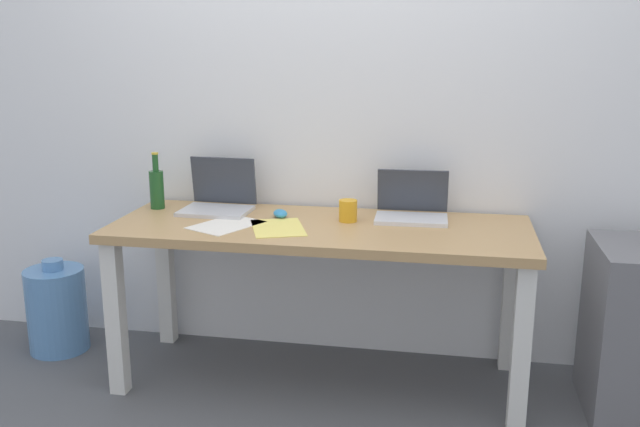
{
  "coord_description": "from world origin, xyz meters",
  "views": [
    {
      "loc": [
        0.53,
        -2.85,
        1.5
      ],
      "look_at": [
        0.0,
        0.0,
        0.78
      ],
      "focal_mm": 39.22,
      "sensor_mm": 36.0,
      "label": 1
    }
  ],
  "objects_px": {
    "desk": "(320,247)",
    "beer_bottle": "(157,188)",
    "laptop_right": "(412,209)",
    "computer_mouse": "(280,213)",
    "coffee_mug": "(348,211)",
    "water_cooler_jug": "(57,309)",
    "laptop_left": "(218,200)"
  },
  "relations": [
    {
      "from": "desk",
      "to": "beer_bottle",
      "type": "height_order",
      "value": "beer_bottle"
    },
    {
      "from": "laptop_right",
      "to": "beer_bottle",
      "type": "height_order",
      "value": "beer_bottle"
    },
    {
      "from": "beer_bottle",
      "to": "computer_mouse",
      "type": "height_order",
      "value": "beer_bottle"
    },
    {
      "from": "coffee_mug",
      "to": "water_cooler_jug",
      "type": "relative_size",
      "value": 0.2
    },
    {
      "from": "laptop_right",
      "to": "water_cooler_jug",
      "type": "xyz_separation_m",
      "value": [
        -1.71,
        -0.1,
        -0.56
      ]
    },
    {
      "from": "laptop_right",
      "to": "beer_bottle",
      "type": "xyz_separation_m",
      "value": [
        -1.19,
        -0.01,
        0.05
      ]
    },
    {
      "from": "coffee_mug",
      "to": "laptop_right",
      "type": "bearing_deg",
      "value": 18.18
    },
    {
      "from": "laptop_left",
      "to": "laptop_right",
      "type": "relative_size",
      "value": 1.0
    },
    {
      "from": "laptop_right",
      "to": "computer_mouse",
      "type": "relative_size",
      "value": 3.2
    },
    {
      "from": "desk",
      "to": "laptop_right",
      "type": "relative_size",
      "value": 5.61
    },
    {
      "from": "laptop_right",
      "to": "coffee_mug",
      "type": "xyz_separation_m",
      "value": [
        -0.27,
        -0.09,
        0.0
      ]
    },
    {
      "from": "laptop_right",
      "to": "laptop_left",
      "type": "bearing_deg",
      "value": -179.41
    },
    {
      "from": "beer_bottle",
      "to": "computer_mouse",
      "type": "distance_m",
      "value": 0.62
    },
    {
      "from": "beer_bottle",
      "to": "coffee_mug",
      "type": "xyz_separation_m",
      "value": [
        0.92,
        -0.08,
        -0.05
      ]
    },
    {
      "from": "coffee_mug",
      "to": "desk",
      "type": "bearing_deg",
      "value": -143.16
    },
    {
      "from": "coffee_mug",
      "to": "computer_mouse",
      "type": "bearing_deg",
      "value": 177.08
    },
    {
      "from": "laptop_left",
      "to": "computer_mouse",
      "type": "bearing_deg",
      "value": -11.69
    },
    {
      "from": "desk",
      "to": "laptop_right",
      "type": "bearing_deg",
      "value": 24.19
    },
    {
      "from": "coffee_mug",
      "to": "water_cooler_jug",
      "type": "xyz_separation_m",
      "value": [
        -1.44,
        -0.01,
        -0.56
      ]
    },
    {
      "from": "beer_bottle",
      "to": "coffee_mug",
      "type": "height_order",
      "value": "beer_bottle"
    },
    {
      "from": "laptop_right",
      "to": "computer_mouse",
      "type": "xyz_separation_m",
      "value": [
        -0.58,
        -0.07,
        -0.03
      ]
    },
    {
      "from": "laptop_left",
      "to": "laptop_right",
      "type": "xyz_separation_m",
      "value": [
        0.89,
        0.01,
        -0.0
      ]
    },
    {
      "from": "computer_mouse",
      "to": "desk",
      "type": "bearing_deg",
      "value": -50.36
    },
    {
      "from": "laptop_left",
      "to": "water_cooler_jug",
      "type": "bearing_deg",
      "value": -174.04
    },
    {
      "from": "coffee_mug",
      "to": "water_cooler_jug",
      "type": "height_order",
      "value": "coffee_mug"
    },
    {
      "from": "desk",
      "to": "beer_bottle",
      "type": "distance_m",
      "value": 0.85
    },
    {
      "from": "coffee_mug",
      "to": "water_cooler_jug",
      "type": "distance_m",
      "value": 1.55
    },
    {
      "from": "laptop_right",
      "to": "computer_mouse",
      "type": "distance_m",
      "value": 0.59
    },
    {
      "from": "computer_mouse",
      "to": "coffee_mug",
      "type": "bearing_deg",
      "value": -27.14
    },
    {
      "from": "laptop_left",
      "to": "water_cooler_jug",
      "type": "height_order",
      "value": "laptop_left"
    },
    {
      "from": "laptop_left",
      "to": "water_cooler_jug",
      "type": "relative_size",
      "value": 0.69
    },
    {
      "from": "laptop_right",
      "to": "beer_bottle",
      "type": "relative_size",
      "value": 1.21
    }
  ]
}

